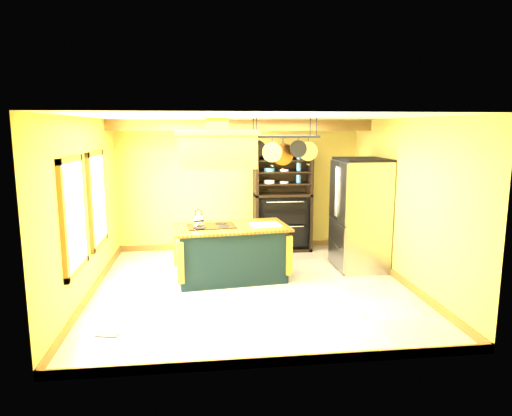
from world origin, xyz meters
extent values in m
plane|color=beige|center=(0.00, 0.00, 0.00)|extent=(5.00, 5.00, 0.00)
plane|color=white|center=(0.00, 0.00, 2.70)|extent=(5.00, 5.00, 0.00)
cube|color=gold|center=(0.00, 2.50, 1.35)|extent=(5.00, 0.02, 2.70)
cube|color=gold|center=(0.00, -2.50, 1.35)|extent=(5.00, 0.02, 2.70)
cube|color=gold|center=(-2.50, 0.00, 1.35)|extent=(0.02, 5.00, 2.70)
cube|color=gold|center=(2.50, 0.00, 1.35)|extent=(0.02, 5.00, 2.70)
cube|color=olive|center=(0.00, 1.70, 2.59)|extent=(5.00, 0.15, 0.20)
cube|color=olive|center=(-2.47, -0.80, 1.40)|extent=(0.06, 1.06, 1.56)
cube|color=white|center=(-2.44, -0.80, 1.40)|extent=(0.02, 0.85, 1.34)
cube|color=olive|center=(-2.47, 0.60, 1.40)|extent=(0.06, 1.06, 1.56)
cube|color=white|center=(-2.44, 0.60, 1.40)|extent=(0.02, 0.85, 1.34)
cube|color=black|center=(-0.31, 0.50, 0.44)|extent=(1.86, 1.16, 0.88)
cube|color=brown|center=(-0.31, 0.50, 0.90)|extent=(2.03, 1.29, 0.04)
cube|color=black|center=(-0.63, 0.51, 0.93)|extent=(0.86, 0.65, 0.01)
ellipsoid|color=silver|center=(-0.84, 0.61, 1.03)|extent=(0.20, 0.20, 0.16)
cube|color=white|center=(0.28, 0.48, 0.93)|extent=(0.52, 0.43, 0.02)
cube|color=#B37D2C|center=(-0.51, 0.50, 2.16)|extent=(1.25, 0.67, 0.53)
cube|color=olive|center=(-0.51, 0.50, 2.47)|extent=(1.32, 0.75, 0.08)
cube|color=#B37D2C|center=(-0.51, 0.50, 2.56)|extent=(0.35, 0.35, 0.27)
cube|color=black|center=(0.59, 0.50, 2.40)|extent=(1.08, 0.54, 0.04)
cylinder|color=black|center=(0.10, 0.28, 2.55)|extent=(0.02, 0.02, 0.30)
cylinder|color=black|center=(1.08, 0.71, 2.55)|extent=(0.02, 0.02, 0.30)
cylinder|color=black|center=(0.16, 0.60, 2.20)|extent=(0.28, 0.03, 0.28)
cylinder|color=silver|center=(0.37, 0.39, 2.15)|extent=(0.32, 0.04, 0.32)
cylinder|color=#AF672B|center=(0.59, 0.60, 2.10)|extent=(0.37, 0.03, 0.37)
cylinder|color=black|center=(0.81, 0.39, 2.20)|extent=(0.28, 0.04, 0.28)
cylinder|color=silver|center=(1.02, 0.60, 2.15)|extent=(0.32, 0.03, 0.32)
cube|color=#969A9E|center=(2.07, 0.85, 0.99)|extent=(0.82, 1.01, 1.97)
cube|color=#969A9E|center=(1.64, 0.60, 1.42)|extent=(0.03, 0.48, 1.06)
cube|color=#969A9E|center=(1.64, 1.10, 1.42)|extent=(0.03, 0.48, 1.06)
cube|color=#969A9E|center=(1.64, 0.85, 0.45)|extent=(0.03, 0.97, 0.83)
cube|color=black|center=(2.07, 0.85, 0.03)|extent=(0.78, 0.96, 0.06)
cube|color=black|center=(0.89, 2.45, 1.05)|extent=(1.18, 0.06, 2.09)
cube|color=black|center=(0.32, 2.23, 1.05)|extent=(0.06, 0.50, 2.09)
cube|color=black|center=(1.45, 2.23, 1.05)|extent=(0.06, 0.50, 2.09)
cube|color=black|center=(0.89, 2.23, 1.18)|extent=(1.18, 0.50, 0.05)
cube|color=black|center=(0.89, 2.26, 0.62)|extent=(1.06, 0.40, 1.12)
cube|color=black|center=(0.89, 1.96, 0.86)|extent=(0.92, 0.04, 0.50)
cube|color=black|center=(0.89, 1.96, 0.36)|extent=(0.92, 0.04, 0.45)
cube|color=black|center=(0.89, 2.23, 1.41)|extent=(1.06, 0.44, 0.02)
cube|color=black|center=(0.89, 2.23, 1.66)|extent=(1.06, 0.44, 0.02)
cube|color=black|center=(0.89, 2.23, 1.89)|extent=(1.06, 0.44, 0.02)
cylinder|color=white|center=(0.59, 2.18, 1.46)|extent=(0.22, 0.22, 0.07)
cylinder|color=#458CC1|center=(1.20, 2.18, 1.76)|extent=(0.10, 0.10, 0.17)
cube|color=black|center=(-1.97, -1.50, 0.01)|extent=(0.30, 0.18, 0.01)
camera|label=1|loc=(-0.76, -6.98, 2.54)|focal=32.00mm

